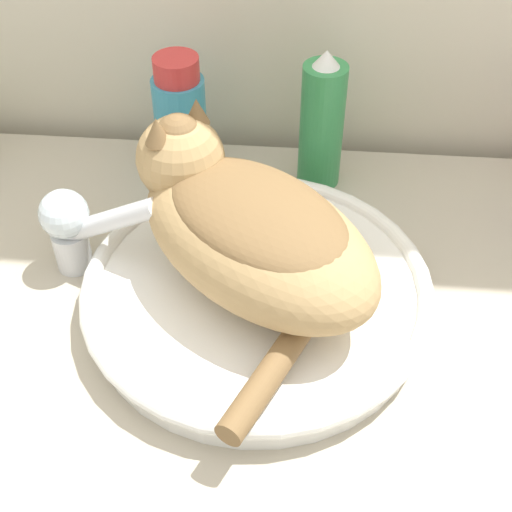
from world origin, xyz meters
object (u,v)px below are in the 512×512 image
Objects in this scene: spray_bottle_trigger at (322,124)px; mouthwash_bottle at (181,121)px; cat at (247,226)px; faucet at (75,225)px.

mouthwash_bottle is at bearing 180.00° from spray_bottle_trigger.
mouthwash_bottle is (-0.11, 0.24, -0.03)m from cat.
cat is at bearing -64.82° from mouthwash_bottle.
faucet is at bearing -114.52° from mouthwash_bottle.
mouthwash_bottle is 0.19m from spray_bottle_trigger.
faucet is (-0.21, 0.04, -0.05)m from cat.
spray_bottle_trigger reaches higher than mouthwash_bottle.
faucet is 0.86× the size of mouthwash_bottle.
cat is 0.22m from faucet.
cat reaches higher than faucet.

